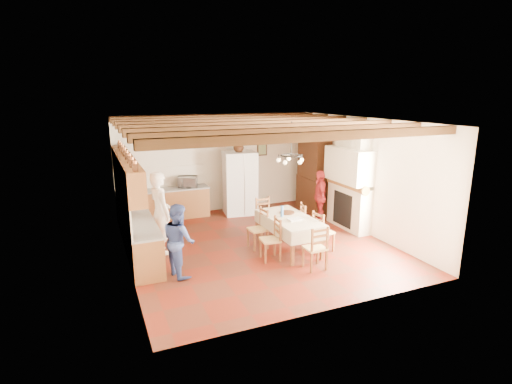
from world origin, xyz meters
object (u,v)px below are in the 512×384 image
chair_right_near (323,231)px  person_woman_red (320,197)px  chair_left_far (258,229)px  person_man (160,213)px  chair_end_far (265,217)px  dining_table (289,221)px  chair_right_far (309,222)px  hutch (313,173)px  microwave (188,182)px  refrigerator (240,183)px  person_woman_blue (179,240)px  chair_end_near (315,247)px  chair_left_near (270,239)px

chair_right_near → person_woman_red: person_woman_red is taller
chair_left_far → person_man: 2.29m
chair_end_far → person_man: (-2.70, -0.17, 0.48)m
dining_table → chair_right_far: bearing=25.2°
hutch → microwave: size_ratio=4.23×
chair_right_near → refrigerator: bearing=2.6°
chair_right_near → person_man: person_man is taller
hutch → person_woman_blue: hutch is taller
chair_left_far → microwave: microwave is taller
dining_table → person_man: (-2.79, 1.01, 0.24)m
person_woman_red → microwave: (-3.31, 2.01, 0.30)m
chair_end_near → person_man: bearing=-38.1°
person_woman_red → chair_right_near: bearing=-9.0°
chair_right_near → chair_end_far: size_ratio=1.00×
chair_right_far → person_man: person_man is taller
chair_left_near → person_woman_red: person_woman_red is taller
chair_left_near → chair_right_near: bearing=95.7°
chair_end_near → person_woman_red: 3.19m
chair_right_far → chair_end_near: size_ratio=1.00×
refrigerator → chair_right_near: 3.66m
chair_right_near → hutch: bearing=-35.4°
chair_right_near → person_man: (-3.49, 1.37, 0.48)m
microwave → person_woman_red: bearing=-13.7°
hutch → dining_table: hutch is taller
chair_right_far → chair_end_near: (-0.73, -1.49, 0.00)m
chair_left_near → chair_right_near: 1.35m
chair_end_near → person_woman_red: bearing=-123.8°
person_man → refrigerator: bearing=-66.1°
refrigerator → person_man: size_ratio=0.99×
chair_end_near → person_man: person_man is taller
chair_end_far → chair_end_near: bearing=-88.5°
microwave → chair_left_near: bearing=-59.5°
refrigerator → chair_right_far: refrigerator is taller
chair_end_near → chair_right_near: bearing=-132.0°
person_man → microwave: bearing=-40.7°
microwave → refrigerator: bearing=5.4°
dining_table → chair_left_near: bearing=-151.8°
refrigerator → chair_end_near: (0.04, -4.34, -0.47)m
person_woman_red → microwave: 3.88m
chair_left_far → chair_right_far: 1.38m
chair_right_near → chair_right_far: bearing=-12.4°
refrigerator → person_woman_red: (1.78, -1.68, -0.20)m
person_woman_blue → microwave: person_woman_blue is taller
chair_end_far → person_woman_blue: bearing=-150.4°
hutch → chair_end_near: size_ratio=2.48×
chair_right_far → person_woman_red: (1.01, 1.17, 0.27)m
chair_end_near → person_woman_red: (1.75, 2.66, 0.27)m
chair_left_far → chair_right_far: size_ratio=1.00×
chair_left_far → microwave: size_ratio=1.70×
chair_right_far → chair_left_far: bearing=101.1°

